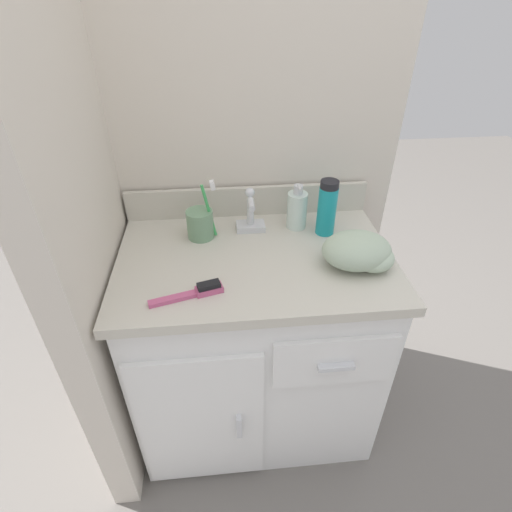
{
  "coord_description": "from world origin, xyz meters",
  "views": [
    {
      "loc": [
        -0.09,
        -0.94,
        1.42
      ],
      "look_at": [
        0.0,
        -0.03,
        0.77
      ],
      "focal_mm": 28.0,
      "sensor_mm": 36.0,
      "label": 1
    }
  ],
  "objects_px": {
    "soap_dispenser": "(297,209)",
    "hand_towel": "(360,252)",
    "shaving_cream_can": "(327,208)",
    "hairbrush": "(197,292)",
    "toothbrush_cup": "(201,224)"
  },
  "relations": [
    {
      "from": "soap_dispenser",
      "to": "hand_towel",
      "type": "xyz_separation_m",
      "value": [
        0.14,
        -0.22,
        -0.02
      ]
    },
    {
      "from": "shaving_cream_can",
      "to": "hairbrush",
      "type": "xyz_separation_m",
      "value": [
        -0.39,
        -0.26,
        -0.08
      ]
    },
    {
      "from": "hairbrush",
      "to": "toothbrush_cup",
      "type": "bearing_deg",
      "value": 73.06
    },
    {
      "from": "toothbrush_cup",
      "to": "shaving_cream_can",
      "type": "height_order",
      "value": "toothbrush_cup"
    },
    {
      "from": "soap_dispenser",
      "to": "hairbrush",
      "type": "bearing_deg",
      "value": -135.29
    },
    {
      "from": "soap_dispenser",
      "to": "shaving_cream_can",
      "type": "height_order",
      "value": "shaving_cream_can"
    },
    {
      "from": "shaving_cream_can",
      "to": "hairbrush",
      "type": "height_order",
      "value": "shaving_cream_can"
    },
    {
      "from": "toothbrush_cup",
      "to": "hairbrush",
      "type": "relative_size",
      "value": 0.99
    },
    {
      "from": "soap_dispenser",
      "to": "shaving_cream_can",
      "type": "bearing_deg",
      "value": -27.61
    },
    {
      "from": "toothbrush_cup",
      "to": "soap_dispenser",
      "type": "height_order",
      "value": "toothbrush_cup"
    },
    {
      "from": "hand_towel",
      "to": "hairbrush",
      "type": "bearing_deg",
      "value": -169.49
    },
    {
      "from": "shaving_cream_can",
      "to": "hairbrush",
      "type": "distance_m",
      "value": 0.48
    },
    {
      "from": "shaving_cream_can",
      "to": "soap_dispenser",
      "type": "bearing_deg",
      "value": 152.39
    },
    {
      "from": "toothbrush_cup",
      "to": "shaving_cream_can",
      "type": "bearing_deg",
      "value": -1.88
    },
    {
      "from": "shaving_cream_can",
      "to": "hairbrush",
      "type": "relative_size",
      "value": 0.93
    }
  ]
}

